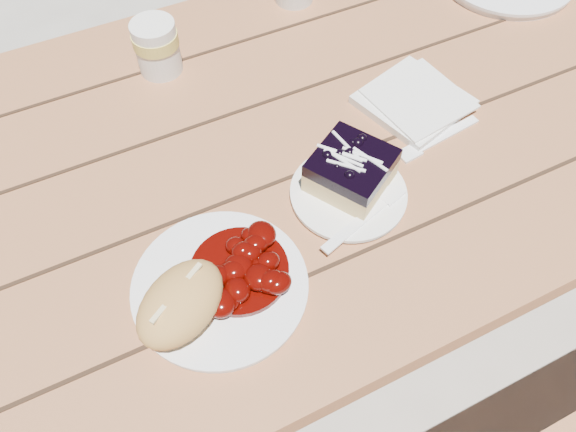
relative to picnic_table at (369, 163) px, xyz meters
name	(u,v)px	position (x,y,z in m)	size (l,w,h in m)	color
ground	(344,300)	(0.00, 0.00, -0.59)	(60.00, 60.00, 0.00)	#A19B91
picnic_table	(369,163)	(0.00, 0.00, 0.00)	(2.00, 1.55, 0.75)	brown
main_plate	(220,287)	(-0.37, -0.21, 0.17)	(0.22, 0.22, 0.02)	white
goulash_stew	(239,264)	(-0.34, -0.20, 0.20)	(0.13, 0.13, 0.04)	#4B0602
bread_roll	(181,303)	(-0.43, -0.23, 0.21)	(0.13, 0.08, 0.07)	tan
dessert_plate	(348,194)	(-0.15, -0.15, 0.17)	(0.16, 0.16, 0.01)	white
blueberry_cake	(351,170)	(-0.14, -0.13, 0.20)	(0.14, 0.14, 0.06)	#ECCB80
fork_dessert	(356,224)	(-0.17, -0.20, 0.17)	(0.03, 0.16, 0.01)	white
napkin_stack	(413,102)	(0.04, -0.03, 0.17)	(0.15, 0.15, 0.01)	white
fork_table	(446,134)	(0.05, -0.11, 0.16)	(0.03, 0.16, 0.01)	white
second_cup	(157,47)	(-0.30, 0.23, 0.21)	(0.07, 0.07, 0.09)	white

